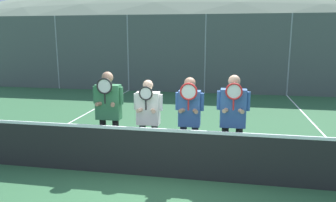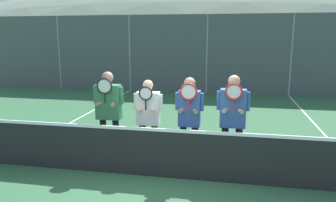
% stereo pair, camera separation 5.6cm
% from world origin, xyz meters
% --- Properties ---
extents(ground_plane, '(120.00, 120.00, 0.00)m').
position_xyz_m(ground_plane, '(0.00, 0.00, 0.00)').
color(ground_plane, '#2D5B38').
extents(hill_distant, '(115.14, 63.97, 22.39)m').
position_xyz_m(hill_distant, '(0.00, 55.09, 0.00)').
color(hill_distant, slate).
rests_on(hill_distant, ground_plane).
extents(clubhouse_building, '(22.17, 5.50, 3.75)m').
position_xyz_m(clubhouse_building, '(0.05, 18.03, 1.89)').
color(clubhouse_building, beige).
rests_on(clubhouse_building, ground_plane).
extents(fence_back, '(21.22, 0.06, 3.44)m').
position_xyz_m(fence_back, '(0.00, 9.04, 1.72)').
color(fence_back, gray).
rests_on(fence_back, ground_plane).
extents(tennis_net, '(9.55, 0.09, 1.03)m').
position_xyz_m(tennis_net, '(0.00, 0.00, 0.48)').
color(tennis_net, gray).
rests_on(tennis_net, ground_plane).
extents(court_line_left_sideline, '(0.05, 16.00, 0.01)m').
position_xyz_m(court_line_left_sideline, '(-3.55, 3.00, 0.00)').
color(court_line_left_sideline, white).
rests_on(court_line_left_sideline, ground_plane).
extents(court_line_right_sideline, '(0.05, 16.00, 0.01)m').
position_xyz_m(court_line_right_sideline, '(3.55, 3.00, 0.00)').
color(court_line_right_sideline, white).
rests_on(court_line_right_sideline, ground_plane).
extents(player_leftmost, '(0.63, 0.34, 1.85)m').
position_xyz_m(player_leftmost, '(-1.31, 0.60, 1.12)').
color(player_leftmost, black).
rests_on(player_leftmost, ground_plane).
extents(player_center_left, '(0.58, 0.34, 1.71)m').
position_xyz_m(player_center_left, '(-0.49, 0.61, 1.00)').
color(player_center_left, '#56565B').
rests_on(player_center_left, ground_plane).
extents(player_center_right, '(0.54, 0.34, 1.79)m').
position_xyz_m(player_center_right, '(0.34, 0.50, 1.06)').
color(player_center_right, '#232838').
rests_on(player_center_right, ground_plane).
extents(player_rightmost, '(0.60, 0.34, 1.85)m').
position_xyz_m(player_rightmost, '(1.15, 0.47, 1.11)').
color(player_rightmost, black).
rests_on(player_rightmost, ground_plane).
extents(car_far_left, '(4.26, 1.96, 1.84)m').
position_xyz_m(car_far_left, '(-5.59, 11.91, 0.93)').
color(car_far_left, black).
rests_on(car_far_left, ground_plane).
extents(car_left_of_center, '(4.28, 1.91, 1.77)m').
position_xyz_m(car_left_of_center, '(-0.43, 11.98, 0.90)').
color(car_left_of_center, '#285638').
rests_on(car_left_of_center, ground_plane).
extents(car_center, '(4.04, 2.00, 1.66)m').
position_xyz_m(car_center, '(4.63, 11.74, 0.86)').
color(car_center, '#B2B7BC').
rests_on(car_center, ground_plane).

